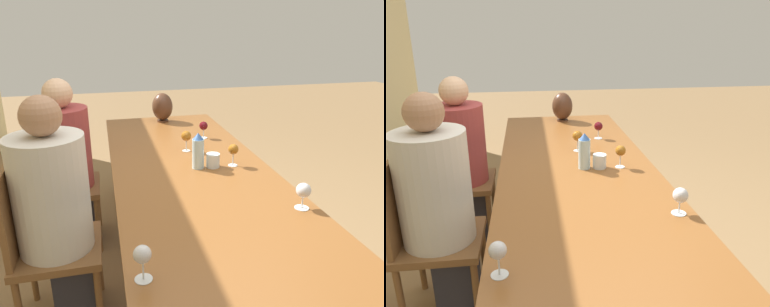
# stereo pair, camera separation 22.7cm
# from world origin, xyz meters

# --- Properties ---
(ground_plane) EXTENTS (14.00, 14.00, 0.00)m
(ground_plane) POSITION_xyz_m (0.00, 0.00, 0.00)
(ground_plane) COLOR olive
(dining_table) EXTENTS (2.85, 0.96, 0.73)m
(dining_table) POSITION_xyz_m (0.00, 0.00, 0.67)
(dining_table) COLOR brown
(dining_table) RESTS_ON ground_plane
(water_bottle) EXTENTS (0.07, 0.07, 0.23)m
(water_bottle) POSITION_xyz_m (0.06, -0.04, 0.84)
(water_bottle) COLOR #ADCCD6
(water_bottle) RESTS_ON dining_table
(water_tumbler) EXTENTS (0.08, 0.08, 0.09)m
(water_tumbler) POSITION_xyz_m (0.06, -0.13, 0.77)
(water_tumbler) COLOR silver
(water_tumbler) RESTS_ON dining_table
(vase) EXTENTS (0.18, 0.18, 0.26)m
(vase) POSITION_xyz_m (1.25, -0.02, 0.86)
(vase) COLOR #4C2D1E
(vase) RESTS_ON dining_table
(wine_glass_0) EXTENTS (0.06, 0.06, 0.14)m
(wine_glass_0) POSITION_xyz_m (-0.92, 0.41, 0.82)
(wine_glass_0) COLOR silver
(wine_glass_0) RESTS_ON dining_table
(wine_glass_1) EXTENTS (0.07, 0.07, 0.14)m
(wine_glass_1) POSITION_xyz_m (0.05, -0.26, 0.83)
(wine_glass_1) COLOR silver
(wine_glass_1) RESTS_ON dining_table
(wine_glass_2) EXTENTS (0.07, 0.07, 0.13)m
(wine_glass_2) POSITION_xyz_m (0.67, -0.24, 0.82)
(wine_glass_2) COLOR silver
(wine_glass_2) RESTS_ON dining_table
(wine_glass_3) EXTENTS (0.07, 0.07, 0.13)m
(wine_glass_3) POSITION_xyz_m (-0.57, -0.40, 0.82)
(wine_glass_3) COLOR silver
(wine_glass_3) RESTS_ON dining_table
(wine_glass_4) EXTENTS (0.07, 0.07, 0.14)m
(wine_glass_4) POSITION_xyz_m (0.40, -0.04, 0.83)
(wine_glass_4) COLOR silver
(wine_glass_4) RESTS_ON dining_table
(chair_near) EXTENTS (0.44, 0.44, 0.92)m
(chair_near) POSITION_xyz_m (-0.20, 0.86, 0.50)
(chair_near) COLOR brown
(chair_near) RESTS_ON ground_plane
(chair_far) EXTENTS (0.44, 0.44, 0.92)m
(chair_far) POSITION_xyz_m (0.60, 0.86, 0.50)
(chair_far) COLOR brown
(chair_far) RESTS_ON ground_plane
(person_near) EXTENTS (0.38, 0.38, 1.27)m
(person_near) POSITION_xyz_m (-0.20, 0.78, 0.67)
(person_near) COLOR #2D2D38
(person_near) RESTS_ON ground_plane
(person_far) EXTENTS (0.37, 0.37, 1.23)m
(person_far) POSITION_xyz_m (0.60, 0.78, 0.66)
(person_far) COLOR #2D2D38
(person_far) RESTS_ON ground_plane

